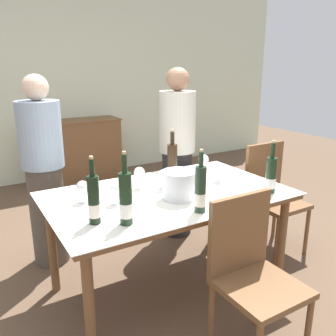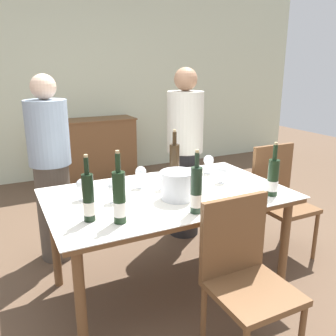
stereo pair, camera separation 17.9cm
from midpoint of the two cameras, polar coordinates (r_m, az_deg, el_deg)
ground_plane at (r=2.81m, az=1.93°, el=-18.61°), size 12.00×12.00×0.00m
back_wall at (r=5.34m, az=-14.91°, el=13.54°), size 8.00×0.10×2.80m
sideboard_cabinet at (r=5.24m, az=-10.96°, el=3.03°), size 1.22×0.46×0.86m
dining_table at (r=2.48m, az=2.08°, el=-5.61°), size 1.64×1.00×0.75m
ice_bucket at (r=2.32m, az=3.79°, el=-2.66°), size 0.23×0.23×0.19m
wine_bottle_0 at (r=2.51m, az=18.47°, el=-1.56°), size 0.07×0.07×0.37m
wine_bottle_1 at (r=2.11m, az=6.95°, el=-3.78°), size 0.07×0.07×0.39m
wine_bottle_2 at (r=2.02m, az=-10.16°, el=-4.88°), size 0.07×0.07×0.39m
wine_bottle_3 at (r=2.61m, az=3.01°, el=0.44°), size 0.07×0.07×0.41m
wine_bottle_4 at (r=1.97m, az=-5.24°, el=-4.94°), size 0.07×0.07×0.41m
wine_glass_0 at (r=2.27m, az=-6.39°, el=-3.18°), size 0.08×0.08×0.15m
wine_glass_1 at (r=2.35m, az=-11.45°, el=-2.78°), size 0.08×0.08×0.14m
wine_glass_2 at (r=2.53m, az=-2.38°, el=-0.76°), size 0.08×0.08×0.16m
wine_glass_3 at (r=2.68m, az=10.55°, el=-0.48°), size 0.08×0.08×0.14m
wine_glass_4 at (r=2.90m, az=8.29°, el=1.14°), size 0.08×0.08×0.15m
wine_glass_5 at (r=2.50m, az=1.35°, el=-1.28°), size 0.08×0.08×0.14m
chair_near_front at (r=2.07m, az=14.57°, el=-15.68°), size 0.42×0.42×0.92m
chair_right_end at (r=3.24m, az=18.87°, el=-3.92°), size 0.42×0.42×0.94m
person_host at (r=3.01m, az=-16.62°, el=-0.54°), size 0.33×0.33×1.54m
person_guest_left at (r=3.32m, az=4.25°, el=2.07°), size 0.33×0.33×1.58m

